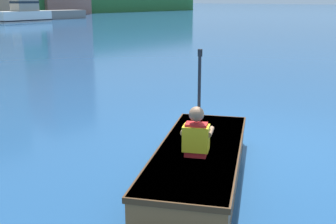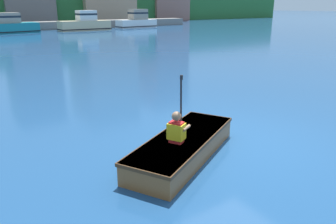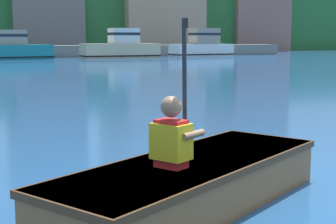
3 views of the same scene
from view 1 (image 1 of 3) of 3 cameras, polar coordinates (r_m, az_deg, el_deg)
The scene contains 4 objects.
ground_plane at distance 6.33m, azimuth 13.13°, elevation -5.00°, with size 300.00×300.00×0.00m, color navy.
moored_boat_dock_center_far at distance 42.26m, azimuth -18.98°, elevation 12.58°, with size 5.32×2.27×2.27m.
rowboat_foreground at distance 5.17m, azimuth 4.31°, elevation -6.48°, with size 3.03×2.25×0.41m.
person_paddler at distance 4.73m, azimuth 3.85°, elevation -2.94°, with size 0.44×0.44×1.19m.
Camera 1 is at (-5.31, -2.71, 2.14)m, focal length 45.00 mm.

